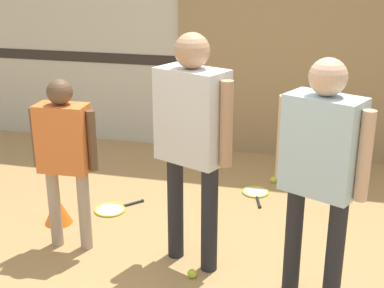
{
  "coord_description": "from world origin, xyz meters",
  "views": [
    {
      "loc": [
        0.82,
        -3.22,
        2.17
      ],
      "look_at": [
        -0.03,
        0.17,
        0.94
      ],
      "focal_mm": 50.0,
      "sensor_mm": 36.0,
      "label": 1
    }
  ],
  "objects_px": {
    "person_instructor": "(192,128)",
    "person_student_right": "(321,158)",
    "tennis_ball_near_instructor": "(192,274)",
    "training_cone": "(58,210)",
    "person_student_left": "(64,147)",
    "racket_spare_on_floor": "(256,193)",
    "racket_second_spare": "(112,209)",
    "tennis_ball_by_spare_racket": "(273,180)"
  },
  "relations": [
    {
      "from": "tennis_ball_near_instructor",
      "to": "tennis_ball_by_spare_racket",
      "type": "xyz_separation_m",
      "value": [
        0.38,
        1.84,
        0.0
      ]
    },
    {
      "from": "racket_spare_on_floor",
      "to": "tennis_ball_by_spare_racket",
      "type": "xyz_separation_m",
      "value": [
        0.14,
        0.31,
        0.02
      ]
    },
    {
      "from": "person_instructor",
      "to": "tennis_ball_near_instructor",
      "type": "xyz_separation_m",
      "value": [
        0.05,
        -0.21,
        -1.02
      ]
    },
    {
      "from": "tennis_ball_by_spare_racket",
      "to": "person_student_right",
      "type": "bearing_deg",
      "value": -76.83
    },
    {
      "from": "person_student_right",
      "to": "tennis_ball_near_instructor",
      "type": "distance_m",
      "value": 1.27
    },
    {
      "from": "racket_spare_on_floor",
      "to": "racket_second_spare",
      "type": "xyz_separation_m",
      "value": [
        -1.21,
        -0.67,
        0.0
      ]
    },
    {
      "from": "training_cone",
      "to": "racket_spare_on_floor",
      "type": "bearing_deg",
      "value": 32.73
    },
    {
      "from": "person_instructor",
      "to": "person_student_right",
      "type": "bearing_deg",
      "value": 8.05
    },
    {
      "from": "person_student_left",
      "to": "training_cone",
      "type": "bearing_deg",
      "value": 128.74
    },
    {
      "from": "person_student_left",
      "to": "tennis_ball_by_spare_racket",
      "type": "relative_size",
      "value": 20.39
    },
    {
      "from": "person_student_left",
      "to": "person_student_right",
      "type": "distance_m",
      "value": 1.87
    },
    {
      "from": "person_instructor",
      "to": "tennis_ball_near_instructor",
      "type": "relative_size",
      "value": 25.83
    },
    {
      "from": "tennis_ball_by_spare_racket",
      "to": "training_cone",
      "type": "height_order",
      "value": "training_cone"
    },
    {
      "from": "racket_spare_on_floor",
      "to": "tennis_ball_near_instructor",
      "type": "height_order",
      "value": "tennis_ball_near_instructor"
    },
    {
      "from": "tennis_ball_near_instructor",
      "to": "racket_spare_on_floor",
      "type": "bearing_deg",
      "value": 80.78
    },
    {
      "from": "person_student_left",
      "to": "tennis_ball_near_instructor",
      "type": "height_order",
      "value": "person_student_left"
    },
    {
      "from": "person_instructor",
      "to": "person_student_right",
      "type": "distance_m",
      "value": 0.91
    },
    {
      "from": "person_student_right",
      "to": "tennis_ball_by_spare_racket",
      "type": "height_order",
      "value": "person_student_right"
    },
    {
      "from": "person_student_left",
      "to": "racket_spare_on_floor",
      "type": "xyz_separation_m",
      "value": [
        1.28,
        1.33,
        -0.82
      ]
    },
    {
      "from": "racket_second_spare",
      "to": "training_cone",
      "type": "relative_size",
      "value": 1.83
    },
    {
      "from": "person_instructor",
      "to": "racket_spare_on_floor",
      "type": "height_order",
      "value": "person_instructor"
    },
    {
      "from": "training_cone",
      "to": "person_student_right",
      "type": "bearing_deg",
      "value": -14.63
    },
    {
      "from": "racket_second_spare",
      "to": "tennis_ball_by_spare_racket",
      "type": "relative_size",
      "value": 6.98
    },
    {
      "from": "person_student_right",
      "to": "racket_second_spare",
      "type": "height_order",
      "value": "person_student_right"
    },
    {
      "from": "person_instructor",
      "to": "training_cone",
      "type": "xyz_separation_m",
      "value": [
        -1.26,
        0.32,
        -0.93
      ]
    },
    {
      "from": "racket_spare_on_floor",
      "to": "training_cone",
      "type": "xyz_separation_m",
      "value": [
        -1.56,
        -1.01,
        0.12
      ]
    },
    {
      "from": "tennis_ball_by_spare_racket",
      "to": "training_cone",
      "type": "distance_m",
      "value": 2.15
    },
    {
      "from": "tennis_ball_near_instructor",
      "to": "training_cone",
      "type": "relative_size",
      "value": 0.26
    },
    {
      "from": "person_student_right",
      "to": "racket_second_spare",
      "type": "relative_size",
      "value": 3.52
    },
    {
      "from": "tennis_ball_by_spare_racket",
      "to": "tennis_ball_near_instructor",
      "type": "bearing_deg",
      "value": -101.78
    },
    {
      "from": "racket_second_spare",
      "to": "tennis_ball_near_instructor",
      "type": "xyz_separation_m",
      "value": [
        0.97,
        -0.86,
        0.02
      ]
    },
    {
      "from": "person_instructor",
      "to": "tennis_ball_by_spare_racket",
      "type": "distance_m",
      "value": 1.98
    },
    {
      "from": "tennis_ball_near_instructor",
      "to": "training_cone",
      "type": "xyz_separation_m",
      "value": [
        -1.32,
        0.53,
        0.09
      ]
    },
    {
      "from": "person_instructor",
      "to": "racket_second_spare",
      "type": "height_order",
      "value": "person_instructor"
    },
    {
      "from": "person_student_right",
      "to": "racket_spare_on_floor",
      "type": "xyz_separation_m",
      "value": [
        -0.57,
        1.56,
        -0.99
      ]
    },
    {
      "from": "person_student_left",
      "to": "tennis_ball_by_spare_racket",
      "type": "bearing_deg",
      "value": 46.53
    },
    {
      "from": "person_student_left",
      "to": "training_cone",
      "type": "xyz_separation_m",
      "value": [
        -0.29,
        0.33,
        -0.71
      ]
    },
    {
      "from": "person_student_right",
      "to": "training_cone",
      "type": "bearing_deg",
      "value": 10.29
    },
    {
      "from": "person_student_right",
      "to": "racket_second_spare",
      "type": "xyz_separation_m",
      "value": [
        -1.79,
        0.9,
        -0.99
      ]
    },
    {
      "from": "racket_spare_on_floor",
      "to": "tennis_ball_by_spare_racket",
      "type": "relative_size",
      "value": 7.49
    },
    {
      "from": "person_student_right",
      "to": "tennis_ball_near_instructor",
      "type": "relative_size",
      "value": 24.55
    },
    {
      "from": "tennis_ball_by_spare_racket",
      "to": "training_cone",
      "type": "bearing_deg",
      "value": -142.27
    }
  ]
}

